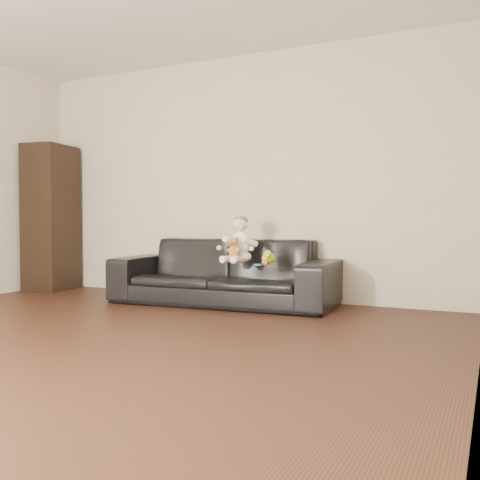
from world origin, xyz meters
The scene contains 11 objects.
floor centered at (0.00, 0.00, 0.00)m, with size 5.50×5.50×0.00m, color #321C11.
wall_back centered at (0.00, 2.75, 1.30)m, with size 5.00×5.00×0.00m, color beige.
wall_right centered at (2.50, 0.00, 1.30)m, with size 5.50×5.50×0.00m, color beige.
sofa centered at (0.13, 2.25, 0.32)m, with size 2.21×0.86×0.65m, color black.
cabinet centered at (-2.26, 2.35, 0.87)m, with size 0.43×0.60×1.73m, color black.
shelf_item centered at (-2.24, 2.35, 1.26)m, with size 0.18×0.25×0.28m, color silver.
baby centered at (0.36, 2.13, 0.63)m, with size 0.33×0.40×0.45m.
teddy_bear centered at (0.37, 1.99, 0.58)m, with size 0.11×0.11×0.20m.
toy_green centered at (0.66, 2.15, 0.48)m, with size 0.13×0.16×0.11m, color #9EDA19.
toy_rattle centered at (0.70, 1.96, 0.46)m, with size 0.07×0.07×0.07m, color #EB461B.
toy_blue_disc centered at (0.62, 1.97, 0.43)m, with size 0.09×0.09×0.01m, color blue.
Camera 1 is at (2.58, -2.46, 0.82)m, focal length 40.00 mm.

